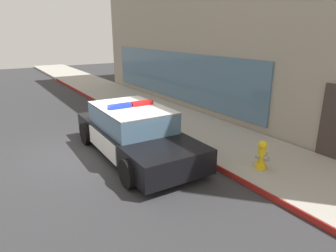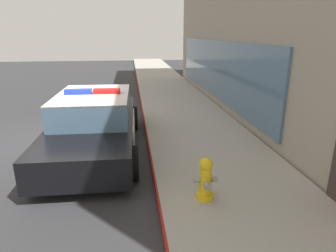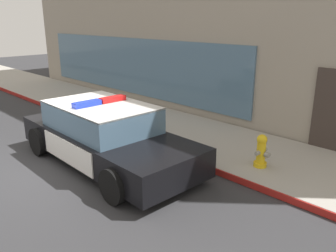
# 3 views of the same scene
# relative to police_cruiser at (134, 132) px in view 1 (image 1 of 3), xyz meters

# --- Properties ---
(ground) EXTENTS (48.00, 48.00, 0.00)m
(ground) POSITION_rel_police_cruiser_xyz_m (-0.89, -1.13, -0.68)
(ground) COLOR #303033
(sidewalk) EXTENTS (48.00, 2.84, 0.15)m
(sidewalk) POSITION_rel_police_cruiser_xyz_m (-0.89, 2.73, -0.60)
(sidewalk) COLOR #A39E93
(sidewalk) RESTS_ON ground
(curb_red_paint) EXTENTS (28.80, 0.04, 0.14)m
(curb_red_paint) POSITION_rel_police_cruiser_xyz_m (-0.89, 1.30, -0.60)
(curb_red_paint) COLOR maroon
(curb_red_paint) RESTS_ON ground
(storefront_building) EXTENTS (18.50, 11.91, 9.45)m
(storefront_building) POSITION_rel_police_cruiser_xyz_m (-2.12, 10.11, 4.04)
(storefront_building) COLOR gray
(storefront_building) RESTS_ON ground
(police_cruiser) EXTENTS (4.89, 2.16, 1.49)m
(police_cruiser) POSITION_rel_police_cruiser_xyz_m (0.00, 0.00, 0.00)
(police_cruiser) COLOR black
(police_cruiser) RESTS_ON ground
(fire_hydrant) EXTENTS (0.34, 0.39, 0.73)m
(fire_hydrant) POSITION_rel_police_cruiser_xyz_m (2.80, 2.05, -0.18)
(fire_hydrant) COLOR gold
(fire_hydrant) RESTS_ON sidewalk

